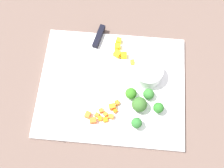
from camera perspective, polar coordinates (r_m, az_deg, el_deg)
ground_plane at (r=0.86m, az=-0.00°, el=-0.57°), size 4.00×4.00×0.00m
cutting_board at (r=0.86m, az=-0.00°, el=-0.42°), size 0.42×0.35×0.01m
prep_bowl at (r=0.85m, az=7.00°, el=2.15°), size 0.08×0.08×0.04m
chef_knife at (r=0.88m, az=-4.44°, el=4.48°), size 0.10×0.37×0.02m
carrot_dice_0 at (r=0.81m, az=-4.73°, el=-6.01°), size 0.02×0.02×0.02m
carrot_dice_1 at (r=0.82m, az=0.63°, el=-5.26°), size 0.01×0.01×0.01m
carrot_dice_2 at (r=0.81m, az=-1.28°, el=-6.95°), size 0.02×0.02×0.01m
carrot_dice_3 at (r=0.81m, az=-3.72°, el=-7.10°), size 0.02×0.02×0.02m
carrot_dice_4 at (r=0.82m, az=-2.94°, el=-6.05°), size 0.02×0.02×0.01m
carrot_dice_5 at (r=0.82m, az=1.01°, el=-3.68°), size 0.02×0.02×0.01m
carrot_dice_6 at (r=0.81m, az=-0.20°, el=-6.38°), size 0.02×0.01×0.01m
carrot_dice_7 at (r=0.82m, az=-1.29°, el=-5.90°), size 0.02×0.02×0.01m
carrot_dice_8 at (r=0.82m, az=-2.12°, el=-5.21°), size 0.01×0.02×0.01m
carrot_dice_9 at (r=0.82m, az=0.04°, el=-4.42°), size 0.02×0.02×0.02m
carrot_dice_10 at (r=0.81m, az=-2.36°, el=-6.71°), size 0.01×0.02×0.01m
pepper_dice_0 at (r=0.88m, az=1.04°, el=5.88°), size 0.03×0.02×0.02m
pepper_dice_1 at (r=0.91m, az=1.31°, el=8.42°), size 0.02×0.02×0.02m
pepper_dice_2 at (r=0.88m, az=2.30°, el=5.61°), size 0.02×0.02×0.02m
pepper_dice_3 at (r=0.90m, az=1.06°, el=7.32°), size 0.02×0.02×0.02m
pepper_dice_4 at (r=0.88m, az=3.99°, el=4.27°), size 0.01×0.01×0.01m
broccoli_floret_0 at (r=0.81m, az=5.36°, el=-4.01°), size 0.04×0.04×0.05m
broccoli_floret_1 at (r=0.82m, az=3.71°, el=-1.84°), size 0.03×0.03×0.04m
broccoli_floret_2 at (r=0.81m, az=9.03°, el=-4.60°), size 0.03×0.03×0.04m
broccoli_floret_3 at (r=0.83m, az=7.14°, el=-1.95°), size 0.03×0.03×0.03m
broccoli_floret_4 at (r=0.79m, az=4.80°, el=-7.58°), size 0.03×0.03×0.04m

